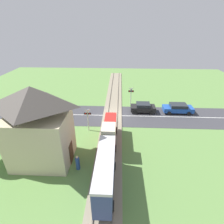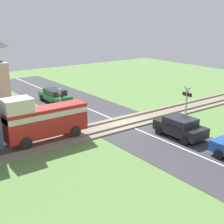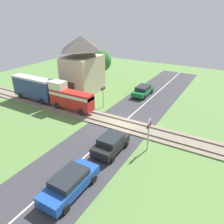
{
  "view_description": "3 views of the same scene",
  "coord_description": "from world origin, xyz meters",
  "px_view_note": "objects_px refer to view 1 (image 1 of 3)",
  "views": [
    {
      "loc": [
        -0.99,
        22.99,
        12.53
      ],
      "look_at": [
        0.0,
        1.14,
        1.2
      ],
      "focal_mm": 28.0,
      "sensor_mm": 36.0,
      "label": 1
    },
    {
      "loc": [
        -18.54,
        14.9,
        8.29
      ],
      "look_at": [
        0.0,
        1.14,
        1.2
      ],
      "focal_mm": 50.0,
      "sensor_mm": 36.0,
      "label": 2
    },
    {
      "loc": [
        -18.06,
        -9.33,
        11.09
      ],
      "look_at": [
        0.0,
        1.14,
        1.2
      ],
      "focal_mm": 35.0,
      "sensor_mm": 36.0,
      "label": 3
    }
  ],
  "objects_px": {
    "car_behind_queue": "(178,108)",
    "station_building": "(39,128)",
    "train": "(108,149)",
    "car_near_crossing": "(143,107)",
    "pedestrian_by_station": "(78,163)",
    "crossing_signal_west_approach": "(131,94)",
    "car_far_side": "(48,115)",
    "crossing_signal_east_approach": "(88,117)"
  },
  "relations": [
    {
      "from": "car_behind_queue",
      "to": "car_near_crossing",
      "type": "bearing_deg",
      "value": 0.0
    },
    {
      "from": "train",
      "to": "car_near_crossing",
      "type": "relative_size",
      "value": 3.24
    },
    {
      "from": "crossing_signal_east_approach",
      "to": "station_building",
      "type": "height_order",
      "value": "station_building"
    },
    {
      "from": "train",
      "to": "car_far_side",
      "type": "distance_m",
      "value": 12.64
    },
    {
      "from": "car_far_side",
      "to": "pedestrian_by_station",
      "type": "bearing_deg",
      "value": 124.34
    },
    {
      "from": "car_near_crossing",
      "to": "crossing_signal_east_approach",
      "type": "height_order",
      "value": "crossing_signal_east_approach"
    },
    {
      "from": "car_far_side",
      "to": "car_behind_queue",
      "type": "distance_m",
      "value": 19.39
    },
    {
      "from": "crossing_signal_west_approach",
      "to": "crossing_signal_east_approach",
      "type": "bearing_deg",
      "value": 54.56
    },
    {
      "from": "car_near_crossing",
      "to": "crossing_signal_west_approach",
      "type": "height_order",
      "value": "crossing_signal_west_approach"
    },
    {
      "from": "car_behind_queue",
      "to": "station_building",
      "type": "distance_m",
      "value": 20.05
    },
    {
      "from": "car_far_side",
      "to": "station_building",
      "type": "bearing_deg",
      "value": 108.68
    },
    {
      "from": "station_building",
      "to": "car_behind_queue",
      "type": "bearing_deg",
      "value": -145.76
    },
    {
      "from": "car_behind_queue",
      "to": "station_building",
      "type": "bearing_deg",
      "value": 34.24
    },
    {
      "from": "car_behind_queue",
      "to": "train",
      "type": "bearing_deg",
      "value": 49.01
    },
    {
      "from": "car_near_crossing",
      "to": "pedestrian_by_station",
      "type": "height_order",
      "value": "pedestrian_by_station"
    },
    {
      "from": "car_far_side",
      "to": "crossing_signal_west_approach",
      "type": "height_order",
      "value": "crossing_signal_west_approach"
    },
    {
      "from": "car_near_crossing",
      "to": "pedestrian_by_station",
      "type": "bearing_deg",
      "value": 58.58
    },
    {
      "from": "car_behind_queue",
      "to": "pedestrian_by_station",
      "type": "xyz_separation_m",
      "value": [
        12.79,
        12.22,
        -0.06
      ]
    },
    {
      "from": "crossing_signal_west_approach",
      "to": "crossing_signal_east_approach",
      "type": "distance_m",
      "value": 10.01
    },
    {
      "from": "car_far_side",
      "to": "crossing_signal_east_approach",
      "type": "bearing_deg",
      "value": 157.23
    },
    {
      "from": "car_near_crossing",
      "to": "crossing_signal_west_approach",
      "type": "distance_m",
      "value": 3.39
    },
    {
      "from": "car_behind_queue",
      "to": "crossing_signal_east_approach",
      "type": "bearing_deg",
      "value": 23.17
    },
    {
      "from": "car_behind_queue",
      "to": "station_building",
      "type": "relative_size",
      "value": 0.57
    },
    {
      "from": "train",
      "to": "car_behind_queue",
      "type": "xyz_separation_m",
      "value": [
        -9.99,
        -11.49,
        -1.09
      ]
    },
    {
      "from": "crossing_signal_east_approach",
      "to": "car_behind_queue",
      "type": "bearing_deg",
      "value": -156.83
    },
    {
      "from": "train",
      "to": "crossing_signal_east_approach",
      "type": "distance_m",
      "value": 6.64
    },
    {
      "from": "car_behind_queue",
      "to": "crossing_signal_west_approach",
      "type": "relative_size",
      "value": 1.46
    },
    {
      "from": "station_building",
      "to": "car_far_side",
      "type": "bearing_deg",
      "value": -71.32
    },
    {
      "from": "car_behind_queue",
      "to": "pedestrian_by_station",
      "type": "bearing_deg",
      "value": 43.69
    },
    {
      "from": "car_near_crossing",
      "to": "car_behind_queue",
      "type": "xyz_separation_m",
      "value": [
        -5.33,
        0.0,
        -0.01
      ]
    },
    {
      "from": "car_behind_queue",
      "to": "car_far_side",
      "type": "bearing_deg",
      "value": 8.54
    },
    {
      "from": "car_far_side",
      "to": "crossing_signal_east_approach",
      "type": "height_order",
      "value": "crossing_signal_east_approach"
    },
    {
      "from": "car_near_crossing",
      "to": "car_behind_queue",
      "type": "height_order",
      "value": "car_near_crossing"
    },
    {
      "from": "crossing_signal_west_approach",
      "to": "pedestrian_by_station",
      "type": "distance_m",
      "value": 15.97
    },
    {
      "from": "crossing_signal_west_approach",
      "to": "pedestrian_by_station",
      "type": "bearing_deg",
      "value": 68.99
    },
    {
      "from": "train",
      "to": "car_behind_queue",
      "type": "relative_size",
      "value": 2.72
    },
    {
      "from": "car_behind_queue",
      "to": "crossing_signal_east_approach",
      "type": "height_order",
      "value": "crossing_signal_east_approach"
    },
    {
      "from": "train",
      "to": "crossing_signal_west_approach",
      "type": "distance_m",
      "value": 14.43
    },
    {
      "from": "crossing_signal_east_approach",
      "to": "train",
      "type": "bearing_deg",
      "value": 115.9
    },
    {
      "from": "car_far_side",
      "to": "car_behind_queue",
      "type": "relative_size",
      "value": 0.94
    },
    {
      "from": "pedestrian_by_station",
      "to": "crossing_signal_east_approach",
      "type": "bearing_deg",
      "value": -89.17
    },
    {
      "from": "train",
      "to": "crossing_signal_east_approach",
      "type": "height_order",
      "value": "train"
    }
  ]
}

